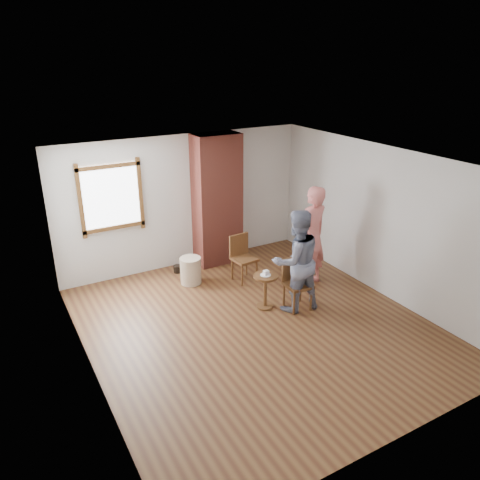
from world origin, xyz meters
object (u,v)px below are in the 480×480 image
at_px(stoneware_crock, 191,270).
at_px(person_pink, 311,237).
at_px(man, 296,261).
at_px(dining_chair_right, 296,280).
at_px(dining_chair_left, 242,255).
at_px(side_table, 265,286).

bearing_deg(stoneware_crock, person_pink, -29.94).
xyz_separation_m(stoneware_crock, man, (1.13, -1.70, 0.62)).
xyz_separation_m(dining_chair_right, man, (-0.05, -0.04, 0.38)).
bearing_deg(person_pink, dining_chair_right, 26.95).
xyz_separation_m(dining_chair_left, man, (0.22, -1.37, 0.38)).
bearing_deg(side_table, stoneware_crock, 116.64).
bearing_deg(dining_chair_right, side_table, 158.95).
bearing_deg(dining_chair_left, side_table, -104.68).
bearing_deg(man, dining_chair_right, -133.21).
distance_m(stoneware_crock, man, 2.13).
distance_m(dining_chair_left, dining_chair_right, 1.35).
bearing_deg(person_pink, side_table, 5.09).
relative_size(stoneware_crock, dining_chair_right, 0.58).
relative_size(stoneware_crock, man, 0.29).
bearing_deg(dining_chair_left, stoneware_crock, 155.13).
distance_m(man, person_pink, 0.98).
bearing_deg(stoneware_crock, dining_chair_left, -19.91).
bearing_deg(dining_chair_right, dining_chair_left, 106.13).
relative_size(stoneware_crock, side_table, 0.84).
xyz_separation_m(side_table, person_pink, (1.18, 0.34, 0.53)).
bearing_deg(dining_chair_left, dining_chair_right, -83.42).
bearing_deg(dining_chair_right, man, -133.58).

